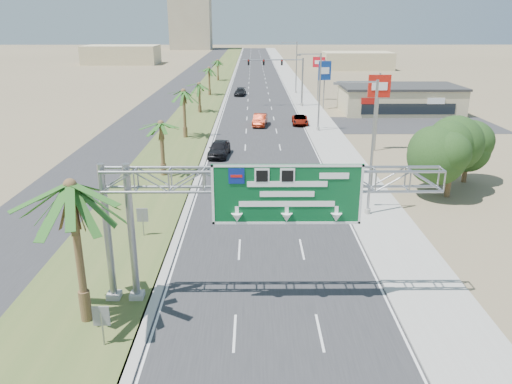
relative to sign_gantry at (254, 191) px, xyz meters
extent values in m
cube|color=#28282B|center=(1.06, 100.07, -6.05)|extent=(12.00, 300.00, 0.02)
cube|color=#9E9B93|center=(9.56, 100.07, -6.01)|extent=(4.00, 300.00, 0.10)
cube|color=#455A27|center=(-8.94, 100.07, -6.00)|extent=(7.00, 300.00, 0.12)
cube|color=#28282B|center=(-15.94, 100.07, -6.05)|extent=(8.00, 300.00, 0.02)
cylinder|color=gray|center=(-6.14, 0.07, -2.36)|extent=(0.36, 0.36, 7.40)
cylinder|color=gray|center=(-7.34, 0.07, -2.36)|extent=(0.36, 0.36, 7.40)
cube|color=#9E9B93|center=(-6.14, 0.07, -5.86)|extent=(0.70, 0.70, 0.40)
cube|color=#9E9B93|center=(-7.34, 0.07, -5.86)|extent=(0.70, 0.70, 0.40)
cube|color=#084E23|center=(1.56, -0.41, -0.06)|extent=(7.20, 0.12, 3.00)
cube|color=navy|center=(-0.84, -0.49, 0.89)|extent=(0.75, 0.03, 0.75)
cone|color=white|center=(1.56, -0.49, -1.21)|extent=(0.56, 0.56, 0.45)
cylinder|color=brown|center=(-8.14, -1.93, -2.56)|extent=(0.36, 0.36, 7.00)
cylinder|color=brown|center=(-8.14, -1.93, -5.22)|extent=(0.54, 0.54, 1.68)
cylinder|color=brown|center=(-8.44, 22.07, -3.56)|extent=(0.36, 0.36, 5.00)
cylinder|color=brown|center=(-8.44, 22.07, -5.46)|extent=(0.54, 0.54, 1.20)
cylinder|color=brown|center=(-8.44, 38.07, -3.16)|extent=(0.36, 0.36, 5.80)
cylinder|color=brown|center=(-8.44, 38.07, -5.36)|extent=(0.54, 0.54, 1.39)
cylinder|color=brown|center=(-8.44, 56.07, -3.81)|extent=(0.36, 0.36, 4.50)
cylinder|color=brown|center=(-8.44, 56.07, -5.52)|extent=(0.54, 0.54, 1.08)
cylinder|color=brown|center=(-8.44, 75.07, -3.46)|extent=(0.36, 0.36, 5.20)
cylinder|color=brown|center=(-8.44, 75.07, -5.43)|extent=(0.54, 0.54, 1.25)
cylinder|color=brown|center=(-8.44, 100.07, -3.66)|extent=(0.36, 0.36, 4.80)
cylinder|color=brown|center=(-8.44, 100.07, -5.48)|extent=(0.54, 0.54, 1.15)
cylinder|color=gray|center=(8.56, 12.07, -1.06)|extent=(0.20, 0.20, 10.00)
cylinder|color=gray|center=(7.16, 12.07, 3.79)|extent=(2.80, 0.12, 0.12)
cube|color=slate|center=(5.76, 12.07, 3.69)|extent=(0.50, 0.22, 0.18)
cylinder|color=#9E9B93|center=(8.56, 12.07, -5.81)|extent=(0.44, 0.44, 0.50)
cylinder|color=gray|center=(8.56, 42.07, -1.06)|extent=(0.20, 0.20, 10.00)
cylinder|color=gray|center=(7.16, 42.07, 3.79)|extent=(2.80, 0.12, 0.12)
cube|color=slate|center=(5.76, 42.07, 3.69)|extent=(0.50, 0.22, 0.18)
cylinder|color=#9E9B93|center=(8.56, 42.07, -5.81)|extent=(0.44, 0.44, 0.50)
cylinder|color=gray|center=(8.56, 78.07, -1.06)|extent=(0.20, 0.20, 10.00)
cylinder|color=gray|center=(7.16, 78.07, 3.79)|extent=(2.80, 0.12, 0.12)
cube|color=slate|center=(5.76, 78.07, 3.69)|extent=(0.50, 0.22, 0.18)
cylinder|color=#9E9B93|center=(8.56, 78.07, -5.81)|extent=(0.44, 0.44, 0.50)
cylinder|color=gray|center=(8.26, 62.07, -2.06)|extent=(0.28, 0.28, 8.00)
cylinder|color=gray|center=(3.26, 62.07, 1.64)|extent=(10.00, 0.18, 0.18)
cube|color=black|center=(4.76, 61.87, 1.24)|extent=(0.32, 0.18, 0.95)
cube|color=black|center=(1.76, 61.87, 1.24)|extent=(0.32, 0.18, 0.95)
cube|color=black|center=(-0.74, 61.87, 1.24)|extent=(0.32, 0.18, 0.95)
sphere|color=red|center=(4.76, 61.75, 1.54)|extent=(0.22, 0.22, 0.22)
imported|color=black|center=(8.26, 62.07, 0.94)|extent=(0.16, 0.16, 0.60)
cylinder|color=#9E9B93|center=(8.26, 62.07, -5.76)|extent=(0.56, 0.56, 0.60)
cube|color=#C6B685|center=(23.06, 56.07, -4.06)|extent=(18.00, 10.00, 4.00)
cylinder|color=brown|center=(16.06, 16.07, -4.11)|extent=(0.44, 0.44, 3.90)
sphere|color=#1B3412|center=(16.06, 16.07, -1.51)|extent=(4.50, 4.50, 4.50)
cylinder|color=brown|center=(19.06, 20.07, -4.41)|extent=(0.44, 0.44, 3.30)
sphere|color=#1B3412|center=(19.06, 20.07, -2.21)|extent=(3.50, 3.50, 3.50)
cylinder|color=gray|center=(-6.74, -3.93, -5.16)|extent=(0.08, 0.08, 1.80)
cube|color=slate|center=(-6.74, -3.93, -4.46)|extent=(0.75, 0.06, 0.95)
cylinder|color=gray|center=(-7.44, 8.07, -5.16)|extent=(0.08, 0.08, 1.80)
cube|color=slate|center=(-7.44, 8.07, -4.46)|extent=(0.75, 0.06, 0.95)
cube|color=tan|center=(-30.94, 240.07, 11.44)|extent=(20.00, 16.00, 35.00)
cube|color=#C6B685|center=(-43.94, 150.07, -3.06)|extent=(24.00, 14.00, 6.00)
cube|color=#C6B685|center=(31.06, 130.07, -3.56)|extent=(20.00, 12.00, 5.00)
imported|color=black|center=(-3.68, 29.17, -5.20)|extent=(2.49, 5.18, 1.71)
imported|color=maroon|center=(0.92, 45.61, -5.25)|extent=(2.25, 5.09, 1.62)
imported|color=gray|center=(6.56, 46.41, -5.40)|extent=(2.36, 4.79, 1.31)
imported|color=black|center=(-2.53, 74.93, -5.37)|extent=(2.42, 4.94, 1.38)
cylinder|color=gray|center=(13.61, 31.64, -1.78)|extent=(0.20, 0.20, 8.56)
cube|color=red|center=(13.61, 31.64, 1.10)|extent=(2.40, 0.34, 2.40)
cube|color=white|center=(13.61, 31.46, 1.10)|extent=(1.68, 0.07, 0.84)
cylinder|color=gray|center=(11.57, 59.33, -2.10)|extent=(0.20, 0.20, 7.92)
cube|color=navy|center=(11.57, 59.33, 0.16)|extent=(2.02, 0.55, 3.00)
cube|color=white|center=(11.57, 59.15, 0.16)|extent=(1.39, 0.22, 1.05)
cylinder|color=gray|center=(11.82, 68.93, -2.11)|extent=(0.20, 0.20, 7.89)
cube|color=red|center=(11.82, 68.93, 0.73)|extent=(2.16, 1.07, 1.80)
cube|color=white|center=(11.82, 68.75, 0.73)|extent=(1.45, 0.59, 0.63)
camera|label=1|loc=(-0.06, -22.85, 7.81)|focal=35.00mm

